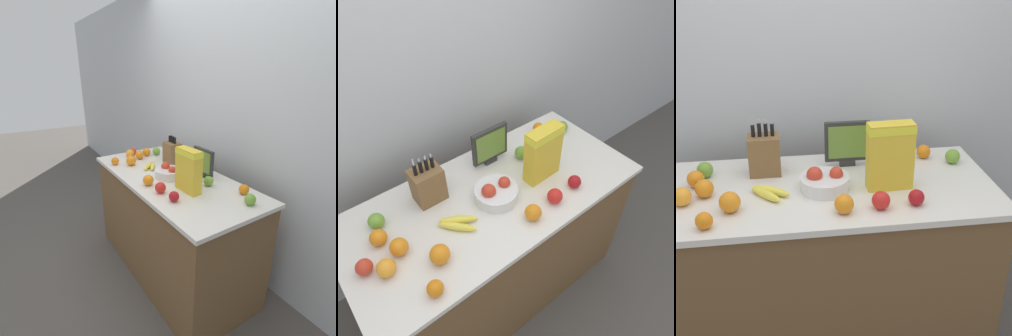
{
  "view_description": "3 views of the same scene",
  "coord_description": "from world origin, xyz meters",
  "views": [
    {
      "loc": [
        1.64,
        -1.08,
        1.73
      ],
      "look_at": [
        0.03,
        -0.05,
        1.01
      ],
      "focal_mm": 28.0,
      "sensor_mm": 36.0,
      "label": 1
    },
    {
      "loc": [
        -0.66,
        -0.94,
        2.18
      ],
      "look_at": [
        0.09,
        0.0,
        1.05
      ],
      "focal_mm": 35.0,
      "sensor_mm": 36.0,
      "label": 2
    },
    {
      "loc": [
        -0.18,
        -1.89,
        1.91
      ],
      "look_at": [
        0.1,
        0.05,
        0.98
      ],
      "focal_mm": 50.0,
      "sensor_mm": 36.0,
      "label": 3
    }
  ],
  "objects": [
    {
      "name": "cereal_box",
      "position": [
        0.29,
        -0.05,
        1.08
      ],
      "size": [
        0.21,
        0.09,
        0.31
      ],
      "rotation": [
        0.0,
        0.0,
        0.04
      ],
      "color": "gold",
      "rests_on": "counter"
    },
    {
      "name": "apple_front",
      "position": [
        -0.55,
        0.18,
        0.95
      ],
      "size": [
        0.08,
        0.08,
        0.08
      ],
      "primitive_type": "sphere",
      "color": "#6B9E33",
      "rests_on": "counter"
    },
    {
      "name": "wall_back",
      "position": [
        0.0,
        0.58,
        1.3
      ],
      "size": [
        9.0,
        0.06,
        2.6
      ],
      "color": "silver",
      "rests_on": "ground_plane"
    },
    {
      "name": "ground_plane",
      "position": [
        0.0,
        0.0,
        0.0
      ],
      "size": [
        14.0,
        14.0,
        0.0
      ],
      "primitive_type": "plane",
      "color": "#514C47"
    },
    {
      "name": "banana_bunch",
      "position": [
        -0.25,
        -0.06,
        0.93
      ],
      "size": [
        0.19,
        0.18,
        0.04
      ],
      "rotation": [
        0.0,
        0.0,
        2.45
      ],
      "color": "yellow",
      "rests_on": "counter"
    },
    {
      "name": "orange_front_left",
      "position": [
        -0.41,
        -0.17,
        0.96
      ],
      "size": [
        0.09,
        0.09,
        0.09
      ],
      "primitive_type": "sphere",
      "color": "orange",
      "rests_on": "counter"
    },
    {
      "name": "apple_leftmost",
      "position": [
        0.37,
        -0.22,
        0.95
      ],
      "size": [
        0.07,
        0.07,
        0.07
      ],
      "primitive_type": "sphere",
      "color": "#A31419",
      "rests_on": "counter"
    },
    {
      "name": "orange_back_center",
      "position": [
        0.06,
        -0.24,
        0.96
      ],
      "size": [
        0.08,
        0.08,
        0.08
      ],
      "primitive_type": "sphere",
      "color": "orange",
      "rests_on": "counter"
    },
    {
      "name": "orange_front_center",
      "position": [
        -0.5,
        -0.28,
        0.95
      ],
      "size": [
        0.07,
        0.07,
        0.07
      ],
      "primitive_type": "sphere",
      "color": "orange",
      "rests_on": "counter"
    },
    {
      "name": "apple_rightmost",
      "position": [
        0.67,
        0.16,
        0.95
      ],
      "size": [
        0.07,
        0.07,
        0.07
      ],
      "primitive_type": "sphere",
      "color": "#6B9E33",
      "rests_on": "counter"
    },
    {
      "name": "apple_middle",
      "position": [
        -0.68,
        -0.02,
        0.95
      ],
      "size": [
        0.07,
        0.07,
        0.07
      ],
      "primitive_type": "sphere",
      "color": "red",
      "rests_on": "counter"
    },
    {
      "name": "apple_near_bananas",
      "position": [
        0.21,
        -0.23,
        0.95
      ],
      "size": [
        0.08,
        0.08,
        0.08
      ],
      "primitive_type": "sphere",
      "color": "red",
      "rests_on": "counter"
    },
    {
      "name": "small_monitor",
      "position": [
        0.14,
        0.21,
        1.04
      ],
      "size": [
        0.22,
        0.03,
        0.23
      ],
      "color": "#2D2D2D",
      "rests_on": "counter"
    },
    {
      "name": "apple_by_knife_block",
      "position": [
        0.3,
        0.13,
        0.95
      ],
      "size": [
        0.07,
        0.07,
        0.07
      ],
      "primitive_type": "sphere",
      "color": "#6B9E33",
      "rests_on": "counter"
    },
    {
      "name": "counter",
      "position": [
        0.0,
        0.0,
        0.46
      ],
      "size": [
        1.58,
        0.73,
        0.92
      ],
      "color": "brown",
      "rests_on": "ground_plane"
    },
    {
      "name": "orange_mid_right",
      "position": [
        -0.53,
        -0.02,
        0.96
      ],
      "size": [
        0.08,
        0.08,
        0.08
      ],
      "primitive_type": "sphere",
      "color": "orange",
      "rests_on": "counter"
    },
    {
      "name": "orange_near_bowl",
      "position": [
        0.54,
        0.24,
        0.95
      ],
      "size": [
        0.07,
        0.07,
        0.07
      ],
      "primitive_type": "sphere",
      "color": "orange",
      "rests_on": "counter"
    },
    {
      "name": "orange_by_cereal",
      "position": [
        -0.61,
        -0.08,
        0.96
      ],
      "size": [
        0.08,
        0.08,
        0.08
      ],
      "primitive_type": "sphere",
      "color": "orange",
      "rests_on": "counter"
    },
    {
      "name": "fruit_bowl",
      "position": [
        -0.0,
        -0.03,
        0.95
      ],
      "size": [
        0.22,
        0.22,
        0.11
      ],
      "color": "silver",
      "rests_on": "counter"
    },
    {
      "name": "knife_block",
      "position": [
        -0.27,
        0.18,
        1.01
      ],
      "size": [
        0.15,
        0.12,
        0.29
      ],
      "color": "brown",
      "rests_on": "counter"
    },
    {
      "name": "orange_mid_left",
      "position": [
        -0.58,
        0.08,
        0.95
      ],
      "size": [
        0.08,
        0.08,
        0.08
      ],
      "primitive_type": "sphere",
      "color": "orange",
      "rests_on": "counter"
    }
  ]
}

